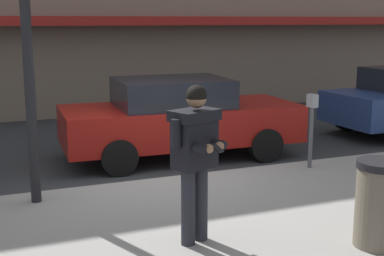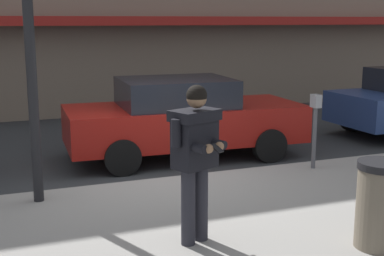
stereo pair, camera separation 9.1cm
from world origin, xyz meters
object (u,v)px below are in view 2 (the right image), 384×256
parked_sedan_mid (183,117)px  trash_bin (380,205)px  parking_meter (315,120)px  man_texting_on_phone (195,147)px

parked_sedan_mid → trash_bin: size_ratio=4.67×
parked_sedan_mid → parking_meter: (1.64, -2.01, 0.18)m
parked_sedan_mid → trash_bin: (0.48, -5.02, -0.16)m
parking_meter → trash_bin: size_ratio=1.30×
parked_sedan_mid → parking_meter: size_ratio=3.61×
trash_bin → parked_sedan_mid: bearing=95.5°
parked_sedan_mid → man_texting_on_phone: (-1.37, -4.17, 0.46)m
parking_meter → parked_sedan_mid: bearing=129.1°
parked_sedan_mid → parking_meter: 2.60m
man_texting_on_phone → trash_bin: man_texting_on_phone is taller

